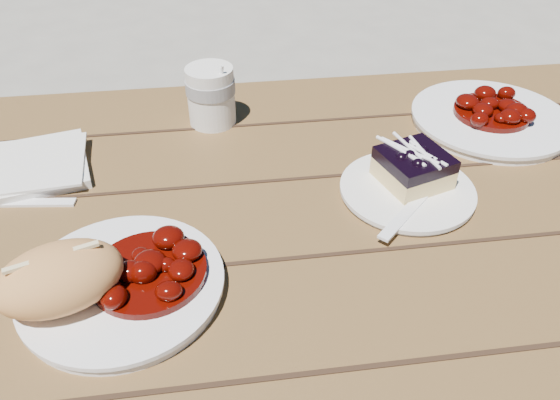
{
  "coord_description": "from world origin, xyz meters",
  "views": [
    {
      "loc": [
        0.1,
        -0.55,
        1.21
      ],
      "look_at": [
        0.17,
        -0.04,
        0.81
      ],
      "focal_mm": 35.0,
      "sensor_mm": 36.0,
      "label": 1
    }
  ],
  "objects": [
    {
      "name": "picnic_table",
      "position": [
        0.0,
        -0.0,
        0.59
      ],
      "size": [
        2.0,
        1.55,
        0.75
      ],
      "color": "brown",
      "rests_on": "ground"
    },
    {
      "name": "main_plate",
      "position": [
        -0.02,
        -0.11,
        0.76
      ],
      "size": [
        0.22,
        0.22,
        0.02
      ],
      "primitive_type": "cylinder",
      "color": "white",
      "rests_on": "picnic_table"
    },
    {
      "name": "goulash_stew",
      "position": [
        0.01,
        -0.1,
        0.79
      ],
      "size": [
        0.13,
        0.13,
        0.04
      ],
      "primitive_type": null,
      "color": "#4C0702",
      "rests_on": "main_plate"
    },
    {
      "name": "bread_roll",
      "position": [
        -0.08,
        -0.13,
        0.8
      ],
      "size": [
        0.15,
        0.13,
        0.07
      ],
      "primitive_type": "ellipsoid",
      "rotation": [
        0.0,
        0.0,
        0.33
      ],
      "color": "tan",
      "rests_on": "main_plate"
    },
    {
      "name": "dessert_plate",
      "position": [
        0.35,
        0.03,
        0.76
      ],
      "size": [
        0.18,
        0.18,
        0.01
      ],
      "primitive_type": "cylinder",
      "color": "white",
      "rests_on": "picnic_table"
    },
    {
      "name": "blueberry_cake",
      "position": [
        0.36,
        0.04,
        0.78
      ],
      "size": [
        0.11,
        0.11,
        0.05
      ],
      "rotation": [
        0.0,
        0.0,
        0.31
      ],
      "color": "#F9D988",
      "rests_on": "dessert_plate"
    },
    {
      "name": "fork_dessert",
      "position": [
        0.33,
        -0.03,
        0.76
      ],
      "size": [
        0.13,
        0.13,
        0.0
      ],
      "primitive_type": null,
      "rotation": [
        0.0,
        0.0,
        -0.79
      ],
      "color": "white",
      "rests_on": "dessert_plate"
    },
    {
      "name": "coffee_cup",
      "position": [
        0.09,
        0.26,
        0.8
      ],
      "size": [
        0.08,
        0.08,
        0.1
      ],
      "primitive_type": "cylinder",
      "color": "white",
      "rests_on": "picnic_table"
    },
    {
      "name": "napkin_stack",
      "position": [
        -0.17,
        0.15,
        0.76
      ],
      "size": [
        0.18,
        0.18,
        0.01
      ],
      "primitive_type": "cube",
      "rotation": [
        0.0,
        0.0,
        0.23
      ],
      "color": "white",
      "rests_on": "picnic_table"
    },
    {
      "name": "fork_table",
      "position": [
        -0.16,
        0.07,
        0.75
      ],
      "size": [
        0.16,
        0.04,
        0.0
      ],
      "primitive_type": null,
      "rotation": [
        0.0,
        0.0,
        1.45
      ],
      "color": "white",
      "rests_on": "picnic_table"
    },
    {
      "name": "second_plate",
      "position": [
        0.55,
        0.19,
        0.76
      ],
      "size": [
        0.25,
        0.25,
        0.02
      ],
      "primitive_type": "cylinder",
      "color": "white",
      "rests_on": "picnic_table"
    },
    {
      "name": "second_stew",
      "position": [
        0.55,
        0.19,
        0.79
      ],
      "size": [
        0.12,
        0.12,
        0.04
      ],
      "primitive_type": null,
      "color": "#4C0702",
      "rests_on": "second_plate"
    }
  ]
}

